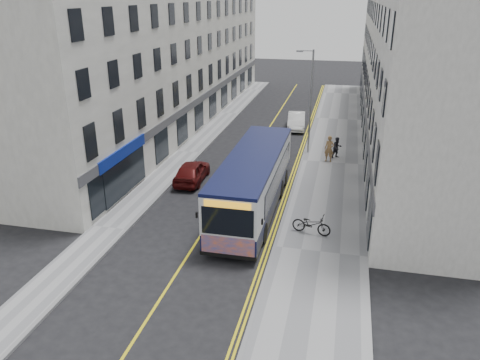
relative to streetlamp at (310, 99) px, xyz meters
The scene contains 17 objects.
ground 15.25m from the streetlamp, 106.58° to the right, with size 140.00×140.00×0.00m, color black.
pavement_east 5.20m from the streetlamp, 43.87° to the right, with size 4.50×64.00×0.12m, color gray.
pavement_west 10.33m from the streetlamp, 167.70° to the right, with size 2.00×64.00×0.12m, color gray.
kerb_east 4.76m from the streetlamp, 94.85° to the right, with size 0.18×64.00×0.13m, color slate.
kerb_west 9.45m from the streetlamp, 166.24° to the right, with size 0.18×64.00×0.13m, color slate.
road_centre_line 6.37m from the streetlamp, 154.37° to the right, with size 0.12×64.00×0.01m, color yellow.
road_dbl_yellow_inner 4.85m from the streetlamp, 107.21° to the right, with size 0.10×64.00×0.01m, color yellow.
road_dbl_yellow_outer 4.83m from the streetlamp, 101.85° to the right, with size 0.10×64.00×0.01m, color yellow.
terrace_east 10.35m from the streetlamp, 43.68° to the left, with size 6.00×46.00×13.00m, color silver.
terrace_west 15.06m from the streetlamp, 152.01° to the left, with size 6.00×46.00×13.00m, color silver.
streetlamp is the anchor object (origin of this frame).
city_bus 11.68m from the streetlamp, 100.50° to the right, with size 2.78×11.91×3.46m.
bicycle 14.06m from the streetlamp, 83.79° to the right, with size 0.72×2.06×1.08m, color black.
pedestrian_near 4.16m from the streetlamp, 46.19° to the right, with size 0.72×0.47×1.96m, color olive.
pedestrian_far 4.26m from the streetlamp, 20.08° to the right, with size 0.78×0.61×1.61m, color black.
car_white 8.19m from the streetlamp, 103.13° to the left, with size 1.55×4.46×1.47m, color silver.
car_maroon 10.99m from the streetlamp, 132.42° to the right, with size 1.71×4.24×1.45m, color #4D0D0C.
Camera 1 is at (6.85, -21.44, 11.82)m, focal length 35.00 mm.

